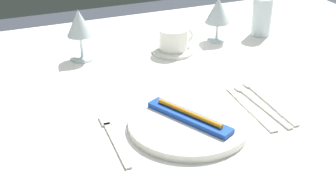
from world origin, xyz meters
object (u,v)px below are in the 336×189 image
at_px(dinner_plate, 189,123).
at_px(wine_glass_centre, 79,25).
at_px(coffee_cup_left, 174,39).
at_px(dinner_knife, 251,109).
at_px(toothbrush_package, 189,117).
at_px(spoon_soup, 255,100).
at_px(fork_outer, 113,138).
at_px(drink_tumbler, 262,19).
at_px(wine_glass_left, 218,12).
at_px(spoon_dessert, 263,97).

relative_size(dinner_plate, wine_glass_centre, 1.79).
bearing_deg(coffee_cup_left, wine_glass_centre, 168.50).
bearing_deg(dinner_knife, toothbrush_package, -176.76).
distance_m(dinner_knife, spoon_soup, 0.05).
bearing_deg(fork_outer, drink_tumbler, 33.14).
relative_size(dinner_plate, wine_glass_left, 1.90).
bearing_deg(fork_outer, dinner_plate, -6.21).
relative_size(toothbrush_package, spoon_soup, 0.90).
height_order(dinner_knife, wine_glass_left, wine_glass_left).
bearing_deg(wine_glass_left, dinner_knife, -107.31).
relative_size(dinner_plate, toothbrush_package, 1.31).
bearing_deg(spoon_soup, coffee_cup_left, 100.14).
distance_m(dinner_plate, spoon_soup, 0.20).
bearing_deg(dinner_knife, wine_glass_centre, 123.95).
relative_size(spoon_soup, coffee_cup_left, 2.07).
height_order(coffee_cup_left, wine_glass_left, wine_glass_left).
distance_m(dinner_plate, fork_outer, 0.17).
height_order(spoon_soup, wine_glass_centre, wine_glass_centre).
bearing_deg(wine_glass_left, coffee_cup_left, -168.89).
distance_m(dinner_knife, wine_glass_centre, 0.54).
relative_size(fork_outer, dinner_knife, 0.94).
xyz_separation_m(toothbrush_package, spoon_dessert, (0.22, 0.05, -0.02)).
height_order(fork_outer, wine_glass_left, wine_glass_left).
distance_m(dinner_knife, coffee_cup_left, 0.39).
bearing_deg(spoon_soup, dinner_knife, -132.67).
xyz_separation_m(toothbrush_package, wine_glass_centre, (-0.13, 0.45, 0.08)).
height_order(toothbrush_package, spoon_soup, toothbrush_package).
height_order(fork_outer, wine_glass_centre, wine_glass_centre).
distance_m(fork_outer, wine_glass_left, 0.62).
distance_m(wine_glass_centre, wine_glass_left, 0.43).
height_order(dinner_plate, drink_tumbler, drink_tumbler).
distance_m(fork_outer, spoon_soup, 0.36).
distance_m(dinner_plate, drink_tumbler, 0.62).
relative_size(fork_outer, wine_glass_left, 1.45).
bearing_deg(spoon_soup, wine_glass_centre, 128.91).
relative_size(dinner_plate, coffee_cup_left, 2.44).
height_order(toothbrush_package, fork_outer, toothbrush_package).
distance_m(dinner_knife, wine_glass_left, 0.45).
relative_size(fork_outer, wine_glass_centre, 1.36).
xyz_separation_m(fork_outer, drink_tumbler, (0.62, 0.40, 0.05)).
bearing_deg(dinner_plate, wine_glass_left, 55.52).
distance_m(wine_glass_centre, drink_tumbler, 0.59).
xyz_separation_m(wine_glass_left, drink_tumbler, (0.16, -0.01, -0.04)).
relative_size(coffee_cup_left, wine_glass_centre, 0.73).
relative_size(spoon_dessert, wine_glass_left, 1.66).
xyz_separation_m(fork_outer, wine_glass_centre, (0.03, 0.43, 0.10)).
xyz_separation_m(dinner_knife, wine_glass_centre, (-0.30, 0.44, 0.10)).
bearing_deg(dinner_knife, coffee_cup_left, 94.67).
relative_size(fork_outer, spoon_soup, 0.90).
distance_m(dinner_plate, coffee_cup_left, 0.42).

